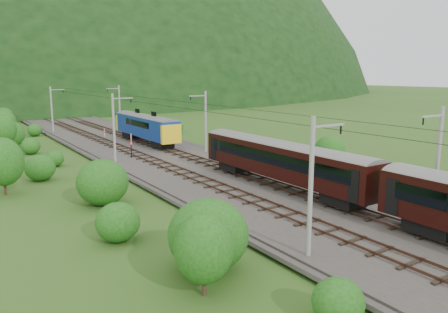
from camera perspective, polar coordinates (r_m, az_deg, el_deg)
ground at (r=30.59m, az=19.40°, el=-10.02°), size 600.00×600.00×0.00m
railbed at (r=37.04m, az=7.02°, el=-5.58°), size 14.00×220.00×0.30m
track_left at (r=35.53m, az=4.06°, el=-5.88°), size 2.40×220.00×0.27m
track_right at (r=38.53m, az=9.76°, el=-4.67°), size 2.40×220.00×0.27m
catenary_left at (r=52.20m, az=-14.12°, el=3.84°), size 2.54×192.28×8.00m
catenary_right at (r=57.37m, az=-2.48°, el=4.76°), size 2.54×192.28×8.00m
overhead_wires at (r=35.71m, az=7.28°, el=5.17°), size 4.83×198.00×0.03m
hazard_post_near at (r=74.33m, az=-15.33°, el=3.05°), size 0.15×0.15×1.37m
hazard_post_far at (r=65.05m, az=-12.03°, el=2.25°), size 0.17×0.17×1.63m
signal at (r=54.80m, az=-12.02°, el=0.97°), size 0.21×0.21×1.88m
vegetation_left at (r=33.29m, az=-15.90°, el=-4.09°), size 12.12×148.94×7.02m
vegetation_right at (r=44.06m, az=23.35°, el=-2.05°), size 6.03×94.09×3.20m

